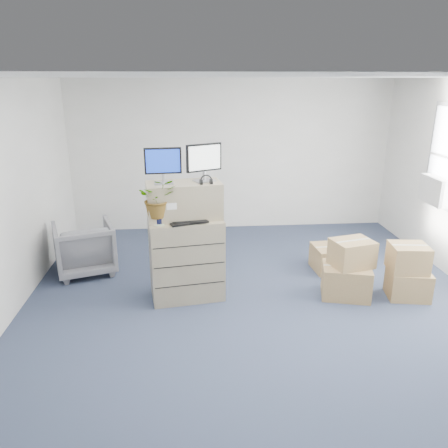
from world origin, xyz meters
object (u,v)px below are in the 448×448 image
Objects in this scene: filing_cabinet_lower at (186,258)px; monitor_left at (163,164)px; office_chair at (84,245)px; keyboard at (188,222)px; water_bottle at (187,207)px; monitor_right at (204,160)px; potted_plant at (158,203)px.

filing_cabinet_lower is 2.39× the size of monitor_left.
filing_cabinet_lower is at bearing -8.25° from monitor_left.
monitor_left is 0.53× the size of office_chair.
water_bottle is (-0.01, 0.23, 0.13)m from keyboard.
monitor_right is at bearing 137.11° from office_chair.
keyboard is at bearing -156.17° from monitor_right.
filing_cabinet_lower reaches higher than office_chair.
water_bottle is at bearing 74.62° from keyboard.
monitor_left is at bearing 168.00° from filing_cabinet_lower.
office_chair is at bearing 138.86° from potted_plant.
keyboard reaches higher than office_chair.
water_bottle is at bearing 57.44° from filing_cabinet_lower.
keyboard reaches higher than filing_cabinet_lower.
water_bottle is 0.43m from potted_plant.
keyboard is at bearing 127.32° from office_chair.
water_bottle is 0.51× the size of potted_plant.
keyboard is at bearing -0.97° from potted_plant.
keyboard is at bearing -35.53° from monitor_left.
water_bottle reaches higher than keyboard.
office_chair is (-1.55, 0.83, -0.80)m from water_bottle.
potted_plant is at bearing -163.51° from filing_cabinet_lower.
monitor_left is at bearing -169.37° from water_bottle.
potted_plant is 1.84m from office_chair.
monitor_left is 1.64× the size of water_bottle.
filing_cabinet_lower is 3.92× the size of water_bottle.
water_bottle is at bearing 5.76° from monitor_left.
office_chair is at bearing 129.63° from monitor_right.
water_bottle is (-0.23, -0.03, -0.59)m from monitor_right.
water_bottle reaches higher than filing_cabinet_lower.
office_chair is (-1.56, 1.05, -0.67)m from keyboard.
monitor_right is 0.56× the size of office_chair.
monitor_left is at bearing 66.13° from potted_plant.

